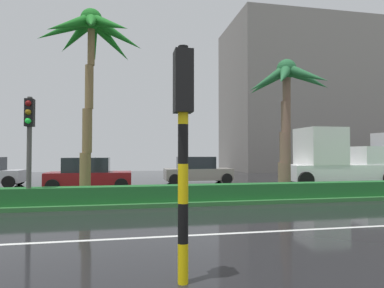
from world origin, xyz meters
TOP-DOWN VIEW (x-y plane):
  - palm_tree_centre_left at (3.89, 8.36)m, footprint 4.50×4.41m
  - palm_tree_centre at (12.52, 8.01)m, footprint 4.18×3.91m
  - traffic_signal_median_right at (2.08, 6.40)m, footprint 0.28×0.43m
  - traffic_signal_foreground at (6.29, -0.77)m, footprint 0.28×0.43m
  - car_in_traffic_third at (3.39, 12.21)m, footprint 4.30×2.02m
  - car_in_traffic_fourth at (9.81, 14.85)m, footprint 4.30×2.02m
  - box_truck_lead at (17.72, 12.02)m, footprint 6.40×2.64m
  - building_far_right at (25.49, 29.38)m, footprint 17.43×10.46m

SIDE VIEW (x-z plane):
  - car_in_traffic_third at x=3.39m, z-range -0.03..1.69m
  - car_in_traffic_fourth at x=9.81m, z-range -0.03..1.69m
  - box_truck_lead at x=17.72m, z-range -0.18..3.28m
  - traffic_signal_foreground at x=6.29m, z-range 0.69..4.32m
  - traffic_signal_median_right at x=2.08m, z-range 0.86..4.63m
  - palm_tree_centre at x=12.52m, z-range 1.74..7.86m
  - palm_tree_centre_left at x=3.89m, z-range 2.64..10.51m
  - building_far_right at x=25.49m, z-range 0.00..16.76m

